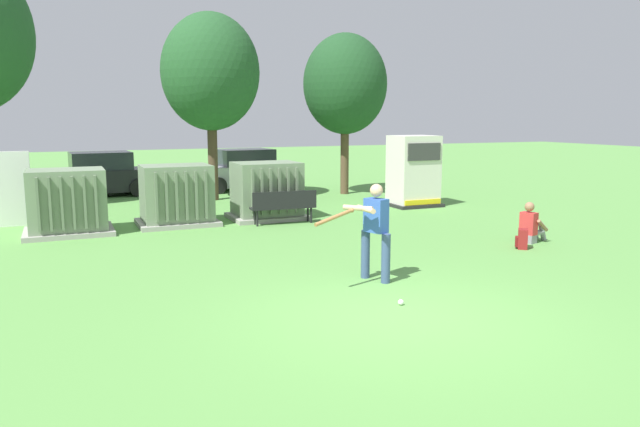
{
  "coord_description": "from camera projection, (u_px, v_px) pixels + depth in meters",
  "views": [
    {
      "loc": [
        -4.42,
        -7.39,
        2.9
      ],
      "look_at": [
        0.26,
        3.5,
        1.0
      ],
      "focal_mm": 33.91,
      "sensor_mm": 36.0,
      "label": 1
    }
  ],
  "objects": [
    {
      "name": "tree_center_left",
      "position": [
        210.0,
        72.0,
        20.62
      ],
      "size": [
        3.35,
        3.35,
        6.41
      ],
      "color": "#4C3828",
      "rests_on": "ground"
    },
    {
      "name": "transformer_mid_west",
      "position": [
        177.0,
        196.0,
        16.33
      ],
      "size": [
        2.1,
        1.7,
        1.62
      ],
      "color": "#9E9B93",
      "rests_on": "ground"
    },
    {
      "name": "parked_car_left_of_center",
      "position": [
        242.0,
        171.0,
        24.22
      ],
      "size": [
        4.37,
        2.28,
        1.62
      ],
      "color": "#B2B2B7",
      "rests_on": "ground"
    },
    {
      "name": "parked_car_leftmost",
      "position": [
        98.0,
        176.0,
        22.28
      ],
      "size": [
        4.31,
        2.15,
        1.62
      ],
      "color": "black",
      "rests_on": "ground"
    },
    {
      "name": "batter",
      "position": [
        374.0,
        227.0,
        10.65
      ],
      "size": [
        1.58,
        0.85,
        1.74
      ],
      "color": "#384C75",
      "rests_on": "ground"
    },
    {
      "name": "ground_plane",
      "position": [
        398.0,
        316.0,
        8.89
      ],
      "size": [
        96.0,
        96.0,
        0.0
      ],
      "primitive_type": "plane",
      "color": "#5B9947"
    },
    {
      "name": "transformer_west",
      "position": [
        67.0,
        203.0,
        15.01
      ],
      "size": [
        2.1,
        1.7,
        1.62
      ],
      "color": "#9E9B93",
      "rests_on": "ground"
    },
    {
      "name": "transformer_mid_east",
      "position": [
        267.0,
        191.0,
        17.3
      ],
      "size": [
        2.1,
        1.7,
        1.62
      ],
      "color": "#9E9B93",
      "rests_on": "ground"
    },
    {
      "name": "generator_enclosure",
      "position": [
        413.0,
        171.0,
        19.72
      ],
      "size": [
        1.6,
        1.4,
        2.3
      ],
      "color": "#262626",
      "rests_on": "ground"
    },
    {
      "name": "seated_spectator",
      "position": [
        531.0,
        226.0,
        14.07
      ],
      "size": [
        0.78,
        0.64,
        0.96
      ],
      "color": "gray",
      "rests_on": "ground"
    },
    {
      "name": "tree_center_right",
      "position": [
        345.0,
        85.0,
        22.39
      ],
      "size": [
        3.11,
        3.11,
        5.95
      ],
      "color": "brown",
      "rests_on": "ground"
    },
    {
      "name": "park_bench",
      "position": [
        284.0,
        205.0,
        16.42
      ],
      "size": [
        1.82,
        0.49,
        0.92
      ],
      "color": "black",
      "rests_on": "ground"
    },
    {
      "name": "sports_ball",
      "position": [
        401.0,
        302.0,
        9.41
      ],
      "size": [
        0.09,
        0.09,
        0.09
      ],
      "primitive_type": "sphere",
      "color": "white",
      "rests_on": "ground"
    },
    {
      "name": "backpack",
      "position": [
        522.0,
        239.0,
        13.42
      ],
      "size": [
        0.37,
        0.38,
        0.44
      ],
      "color": "maroon",
      "rests_on": "ground"
    }
  ]
}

